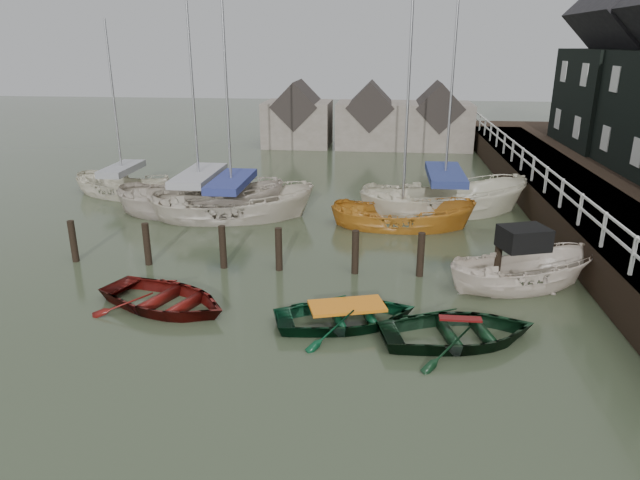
# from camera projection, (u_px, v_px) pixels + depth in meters

# --- Properties ---
(ground) EXTENTS (120.00, 120.00, 0.00)m
(ground) POSITION_uv_depth(u_px,v_px,m) (304.00, 314.00, 15.14)
(ground) COLOR #303924
(ground) RESTS_ON ground
(pier) EXTENTS (3.04, 32.00, 2.70)m
(pier) POSITION_uv_depth(u_px,v_px,m) (566.00, 200.00, 23.31)
(pier) COLOR black
(pier) RESTS_ON ground
(mooring_pilings) EXTENTS (13.72, 0.22, 1.80)m
(mooring_pilings) POSITION_uv_depth(u_px,v_px,m) (282.00, 255.00, 17.91)
(mooring_pilings) COLOR black
(mooring_pilings) RESTS_ON ground
(far_sheds) EXTENTS (14.00, 4.08, 4.39)m
(far_sheds) POSITION_uv_depth(u_px,v_px,m) (368.00, 119.00, 38.85)
(far_sheds) COLOR #665B51
(far_sheds) RESTS_ON ground
(rowboat_red) EXTENTS (4.62, 3.99, 0.80)m
(rowboat_red) POSITION_uv_depth(u_px,v_px,m) (165.00, 307.00, 15.52)
(rowboat_red) COLOR #510E0B
(rowboat_red) RESTS_ON ground
(rowboat_green) EXTENTS (4.26, 3.56, 0.76)m
(rowboat_green) POSITION_uv_depth(u_px,v_px,m) (347.00, 324.00, 14.62)
(rowboat_green) COLOR black
(rowboat_green) RESTS_ON ground
(rowboat_dkgreen) EXTENTS (4.39, 3.58, 0.80)m
(rowboat_dkgreen) POSITION_uv_depth(u_px,v_px,m) (458.00, 341.00, 13.79)
(rowboat_dkgreen) COLOR black
(rowboat_dkgreen) RESTS_ON ground
(motorboat) EXTENTS (4.81, 3.03, 2.68)m
(motorboat) POSITION_uv_depth(u_px,v_px,m) (520.00, 285.00, 16.73)
(motorboat) COLOR beige
(motorboat) RESTS_ON ground
(sailboat_a) EXTENTS (7.23, 3.22, 12.03)m
(sailboat_a) POSITION_uv_depth(u_px,v_px,m) (201.00, 212.00, 24.08)
(sailboat_a) COLOR #B9AC9E
(sailboat_a) RESTS_ON ground
(sailboat_b) EXTENTS (7.02, 3.82, 12.47)m
(sailboat_b) POSITION_uv_depth(u_px,v_px,m) (233.00, 216.00, 23.42)
(sailboat_b) COLOR beige
(sailboat_b) RESTS_ON ground
(sailboat_c) EXTENTS (5.57, 2.15, 10.52)m
(sailboat_c) POSITION_uv_depth(u_px,v_px,m) (402.00, 226.00, 22.29)
(sailboat_c) COLOR #BB7523
(sailboat_c) RESTS_ON ground
(sailboat_d) EXTENTS (7.58, 4.13, 13.48)m
(sailboat_d) POSITION_uv_depth(u_px,v_px,m) (443.00, 211.00, 24.17)
(sailboat_d) COLOR beige
(sailboat_d) RESTS_ON ground
(sailboat_e) EXTENTS (5.86, 3.86, 8.87)m
(sailboat_e) POSITION_uv_depth(u_px,v_px,m) (125.00, 194.00, 26.80)
(sailboat_e) COLOR beige
(sailboat_e) RESTS_ON ground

